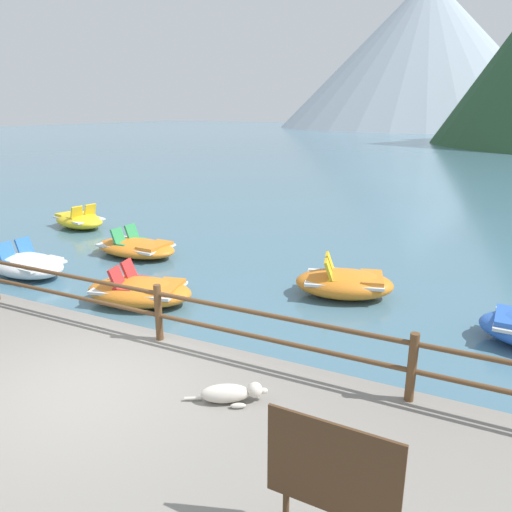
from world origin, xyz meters
The scene contains 10 objects.
ground_plane centered at (0.00, 40.00, 0.00)m, with size 200.00×200.00×0.00m, color #477084.
dock_railing centered at (0.00, 1.55, 0.98)m, with size 23.92×0.12×0.95m.
sign_board centered at (3.69, -0.96, 1.13)m, with size 1.18×0.09×1.19m.
dog_resting centered at (1.91, 0.51, 0.52)m, with size 0.99×0.58×0.26m.
pedal_boat_2 centered at (-8.38, 8.06, 0.27)m, with size 2.43×1.79×0.85m.
pedal_boat_3 centered at (1.89, 5.75, 0.31)m, with size 2.44×1.88×0.91m.
pedal_boat_5 centered at (-4.33, 6.21, 0.25)m, with size 2.62×1.50×0.82m.
pedal_boat_6 centered at (-1.94, 3.42, 0.28)m, with size 2.57×1.83×0.86m.
pedal_boat_7 centered at (-5.66, 3.62, 0.29)m, with size 2.36×1.42×0.87m.
distant_peak centered at (-12.27, 110.55, 15.04)m, with size 59.77×59.77×30.09m, color #9EADBC.
Camera 1 is at (4.61, -4.29, 4.03)m, focal length 34.25 mm.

